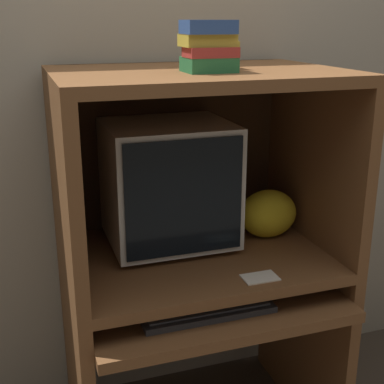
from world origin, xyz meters
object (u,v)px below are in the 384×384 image
crt_monitor (169,183)px  snack_bag (268,213)px  keyboard (205,307)px  storage_box (215,55)px  mouse (284,290)px  book_stack (208,47)px

crt_monitor → snack_bag: (0.37, -0.05, -0.14)m
keyboard → storage_box: (0.11, 0.22, 0.75)m
mouse → book_stack: 0.82m
crt_monitor → book_stack: bearing=-70.2°
keyboard → book_stack: size_ratio=2.72×
keyboard → snack_bag: snack_bag is taller
keyboard → mouse: (0.29, 0.02, 0.00)m
snack_bag → storage_box: (-0.24, -0.05, 0.57)m
keyboard → mouse: mouse is taller
keyboard → storage_box: size_ratio=3.45×
crt_monitor → storage_box: (0.13, -0.10, 0.44)m
snack_bag → book_stack: (-0.29, -0.15, 0.60)m
crt_monitor → mouse: bearing=-45.1°
crt_monitor → storage_box: 0.47m
keyboard → mouse: bearing=3.3°
snack_bag → storage_box: storage_box is taller
mouse → storage_box: storage_box is taller
book_stack → storage_box: 0.11m
mouse → storage_box: 0.80m
mouse → storage_box: (-0.18, 0.20, 0.75)m
crt_monitor → keyboard: crt_monitor is taller
book_stack → crt_monitor: bearing=109.8°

